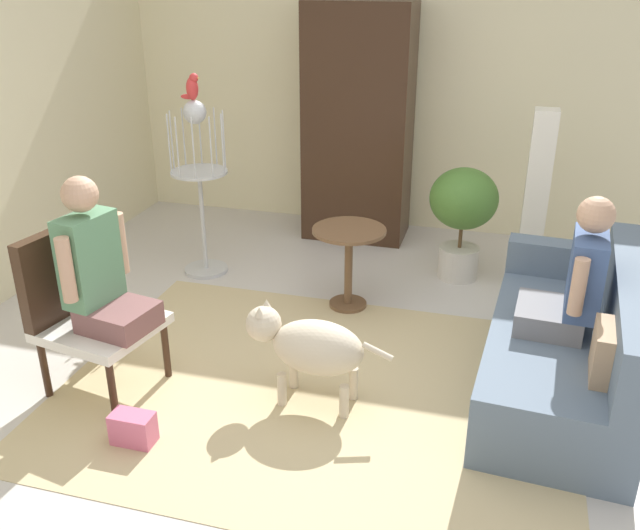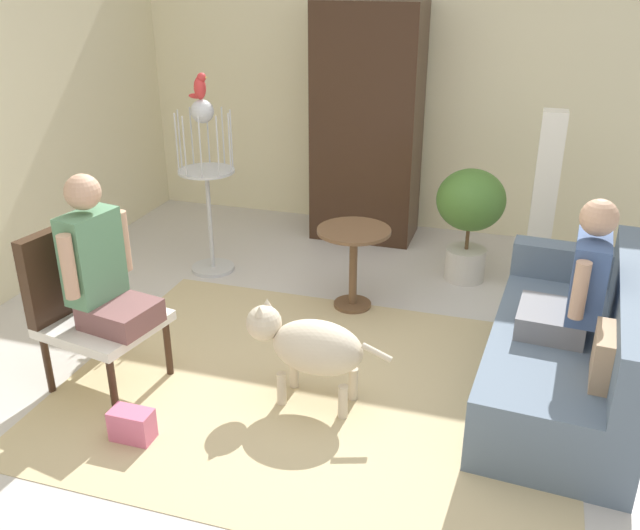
% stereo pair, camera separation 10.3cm
% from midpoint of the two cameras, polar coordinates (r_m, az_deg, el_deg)
% --- Properties ---
extents(ground_plane, '(7.06, 7.06, 0.00)m').
position_cam_midpoint_polar(ground_plane, '(4.30, -0.69, -10.01)').
color(ground_plane, beige).
extents(back_wall, '(5.89, 0.12, 2.80)m').
position_cam_midpoint_polar(back_wall, '(6.58, 6.82, 15.05)').
color(back_wall, beige).
rests_on(back_wall, ground).
extents(area_rug, '(3.04, 2.39, 0.01)m').
position_cam_midpoint_polar(area_rug, '(4.26, -1.04, -10.28)').
color(area_rug, '#C6B284').
rests_on(area_rug, ground).
extents(couch, '(0.94, 1.83, 0.82)m').
position_cam_midpoint_polar(couch, '(4.34, 19.35, -6.52)').
color(couch, slate).
rests_on(couch, ground).
extents(armchair, '(0.71, 0.69, 0.98)m').
position_cam_midpoint_polar(armchair, '(4.33, -19.83, -2.85)').
color(armchair, '#382316').
rests_on(armchair, ground).
extents(person_on_couch, '(0.47, 0.56, 0.82)m').
position_cam_midpoint_polar(person_on_couch, '(4.12, 19.69, -1.23)').
color(person_on_couch, slate).
extents(person_on_armchair, '(0.50, 0.50, 0.89)m').
position_cam_midpoint_polar(person_on_armchair, '(4.12, -18.67, -0.23)').
color(person_on_armchair, brown).
extents(round_end_table, '(0.54, 0.54, 0.62)m').
position_cam_midpoint_polar(round_end_table, '(5.04, 1.82, 0.99)').
color(round_end_table, brown).
rests_on(round_end_table, ground).
extents(dog, '(0.88, 0.35, 0.60)m').
position_cam_midpoint_polar(dog, '(3.98, -1.57, -6.69)').
color(dog, beige).
rests_on(dog, ground).
extents(bird_cage_stand, '(0.45, 0.45, 1.43)m').
position_cam_midpoint_polar(bird_cage_stand, '(5.61, -10.48, 7.08)').
color(bird_cage_stand, silver).
rests_on(bird_cage_stand, ground).
extents(parrot, '(0.17, 0.10, 0.20)m').
position_cam_midpoint_polar(parrot, '(5.45, -11.10, 14.26)').
color(parrot, red).
rests_on(parrot, bird_cage_stand).
extents(potted_plant, '(0.54, 0.54, 0.92)m').
position_cam_midpoint_polar(potted_plant, '(5.58, 11.24, 4.55)').
color(potted_plant, beige).
rests_on(potted_plant, ground).
extents(column_lamp, '(0.20, 0.20, 1.40)m').
position_cam_midpoint_polar(column_lamp, '(5.61, 16.94, 5.16)').
color(column_lamp, '#4C4742').
rests_on(column_lamp, ground).
extents(armoire_cabinet, '(0.93, 0.56, 2.10)m').
position_cam_midpoint_polar(armoire_cabinet, '(6.31, 2.74, 11.58)').
color(armoire_cabinet, '#382316').
rests_on(armoire_cabinet, ground).
extents(handbag, '(0.23, 0.13, 0.18)m').
position_cam_midpoint_polar(handbag, '(3.95, -15.97, -12.91)').
color(handbag, '#D8668C').
rests_on(handbag, ground).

